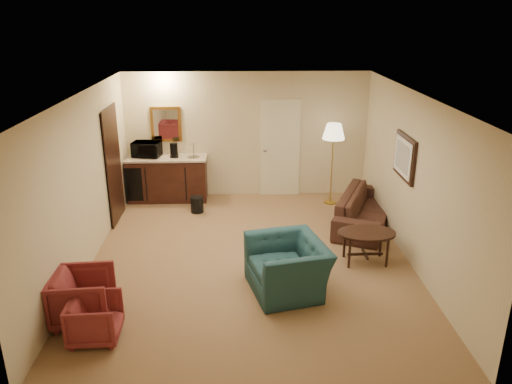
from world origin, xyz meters
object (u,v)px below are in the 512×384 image
sofa (366,204)px  coffee_table (366,247)px  coffee_maker (174,150)px  rose_chair_near (95,317)px  microwave (146,148)px  rose_chair_far (83,294)px  floor_lamp (332,164)px  teal_armchair (288,258)px  waste_bin (197,205)px  wetbar_cabinet (168,179)px

sofa → coffee_table: (-0.35, -1.47, -0.15)m
coffee_table → coffee_maker: size_ratio=3.08×
rose_chair_near → microwave: 4.87m
rose_chair_far → floor_lamp: size_ratio=0.44×
teal_armchair → coffee_maker: coffee_maker is taller
waste_bin → coffee_maker: 1.26m
wetbar_cabinet → rose_chair_far: wetbar_cabinet is taller
floor_lamp → microwave: size_ratio=3.01×
wetbar_cabinet → coffee_table: size_ratio=1.82×
sofa → floor_lamp: size_ratio=1.25×
microwave → rose_chair_far: bearing=-81.1°
sofa → rose_chair_near: size_ratio=3.50×
coffee_table → waste_bin: bearing=142.2°
wetbar_cabinet → rose_chair_far: (-0.50, -4.32, -0.09)m
sofa → rose_chair_near: bearing=152.5°
wetbar_cabinet → waste_bin: size_ratio=5.24×
coffee_table → floor_lamp: (-0.10, 2.57, 0.57)m
coffee_table → microwave: size_ratio=1.63×
microwave → coffee_maker: microwave is taller
teal_armchair → floor_lamp: (1.20, 3.35, 0.34)m
rose_chair_near → waste_bin: 4.10m
sofa → waste_bin: 3.24m
coffee_maker → teal_armchair: bearing=-73.3°
wetbar_cabinet → sofa: 4.06m
teal_armchair → waste_bin: size_ratio=3.60×
wetbar_cabinet → floor_lamp: 3.39m
teal_armchair → microwave: (-2.55, 3.75, 0.62)m
wetbar_cabinet → sofa: wetbar_cabinet is taller
wetbar_cabinet → rose_chair_near: 4.73m
rose_chair_near → rose_chair_far: rose_chair_far is taller
sofa → coffee_table: bearing=-170.1°
sofa → teal_armchair: teal_armchair is taller
microwave → waste_bin: bearing=-27.0°
rose_chair_near → waste_bin: rose_chair_near is taller
coffee_table → rose_chair_far: bearing=-160.1°
teal_armchair → rose_chair_far: bearing=-90.4°
waste_bin → coffee_maker: (-0.49, 0.72, 0.91)m
sofa → teal_armchair: bearing=167.1°
coffee_table → wetbar_cabinet: bearing=140.1°
coffee_maker → coffee_table: bearing=-53.0°
rose_chair_far → waste_bin: bearing=-22.1°
floor_lamp → waste_bin: floor_lamp is taller
rose_chair_far → coffee_table: rose_chair_far is taller
wetbar_cabinet → coffee_table: wetbar_cabinet is taller
coffee_maker → microwave: bearing=160.0°
teal_armchair → rose_chair_near: (-2.40, -1.05, -0.19)m
wetbar_cabinet → teal_armchair: size_ratio=1.45×
rose_chair_near → floor_lamp: (3.60, 4.40, 0.53)m
microwave → wetbar_cabinet: bearing=-0.6°
rose_chair_far → microwave: 4.46m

